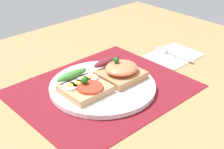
% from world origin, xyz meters
% --- Properties ---
extents(ground_plane, '(1.20, 0.90, 0.03)m').
position_xyz_m(ground_plane, '(0.00, 0.00, -0.02)').
color(ground_plane, '#9D7A4C').
extents(placemat, '(0.39, 0.32, 0.00)m').
position_xyz_m(placemat, '(0.00, 0.00, 0.00)').
color(placemat, maroon).
rests_on(placemat, ground_plane).
extents(plate, '(0.25, 0.25, 0.01)m').
position_xyz_m(plate, '(0.00, 0.00, 0.01)').
color(plate, white).
rests_on(plate, placemat).
extents(sandwich_egg_tomato, '(0.10, 0.11, 0.04)m').
position_xyz_m(sandwich_egg_tomato, '(-0.05, 0.01, 0.03)').
color(sandwich_egg_tomato, tan).
rests_on(sandwich_egg_tomato, plate).
extents(sandwich_salmon, '(0.10, 0.11, 0.06)m').
position_xyz_m(sandwich_salmon, '(0.05, -0.00, 0.03)').
color(sandwich_salmon, '#B17A50').
rests_on(sandwich_salmon, plate).
extents(napkin, '(0.14, 0.11, 0.01)m').
position_xyz_m(napkin, '(0.27, -0.00, 0.00)').
color(napkin, white).
rests_on(napkin, ground_plane).
extents(fork, '(0.02, 0.13, 0.00)m').
position_xyz_m(fork, '(0.27, 0.00, 0.01)').
color(fork, '#B7B7BC').
rests_on(fork, napkin).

